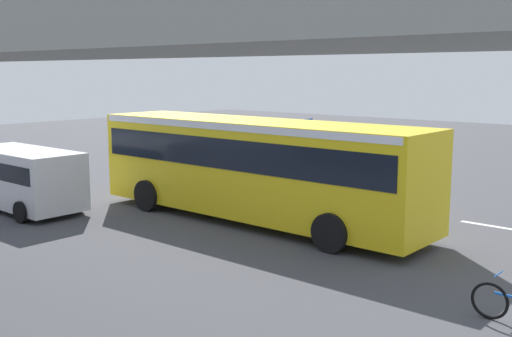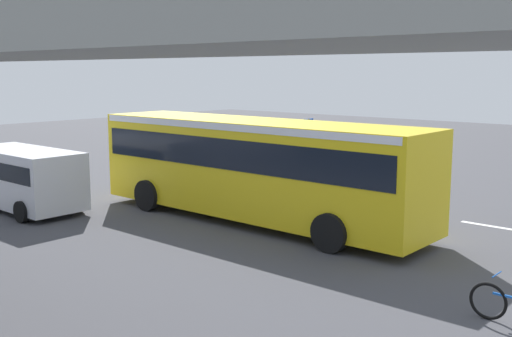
# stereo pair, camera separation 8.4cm
# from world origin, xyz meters

# --- Properties ---
(ground) EXTENTS (80.00, 80.00, 0.00)m
(ground) POSITION_xyz_m (0.00, 0.00, 0.00)
(ground) COLOR #424247
(city_bus) EXTENTS (11.54, 2.85, 3.15)m
(city_bus) POSITION_xyz_m (-0.08, 1.18, 1.88)
(city_bus) COLOR yellow
(city_bus) RESTS_ON ground
(parked_van) EXTENTS (4.80, 2.17, 2.05)m
(parked_van) POSITION_xyz_m (6.80, 5.09, 1.18)
(parked_van) COLOR silver
(parked_van) RESTS_ON ground
(traffic_sign) EXTENTS (0.08, 0.60, 2.80)m
(traffic_sign) POSITION_xyz_m (1.81, -4.18, 1.89)
(traffic_sign) COLOR slate
(traffic_sign) RESTS_ON ground
(lane_dash_leftmost) EXTENTS (2.00, 0.20, 0.01)m
(lane_dash_leftmost) POSITION_xyz_m (-6.00, -3.01, 0.00)
(lane_dash_leftmost) COLOR silver
(lane_dash_leftmost) RESTS_ON ground
(lane_dash_left) EXTENTS (2.00, 0.20, 0.01)m
(lane_dash_left) POSITION_xyz_m (-2.00, -3.01, 0.00)
(lane_dash_left) COLOR silver
(lane_dash_left) RESTS_ON ground
(lane_dash_centre) EXTENTS (2.00, 0.20, 0.01)m
(lane_dash_centre) POSITION_xyz_m (2.00, -3.01, 0.00)
(lane_dash_centre) COLOR silver
(lane_dash_centre) RESTS_ON ground
(lane_dash_right) EXTENTS (2.00, 0.20, 0.01)m
(lane_dash_right) POSITION_xyz_m (6.00, -3.01, 0.00)
(lane_dash_right) COLOR silver
(lane_dash_right) RESTS_ON ground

